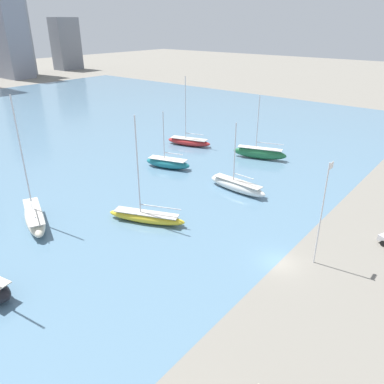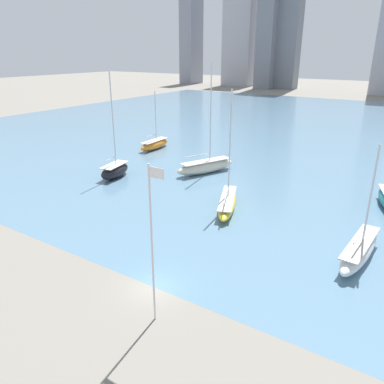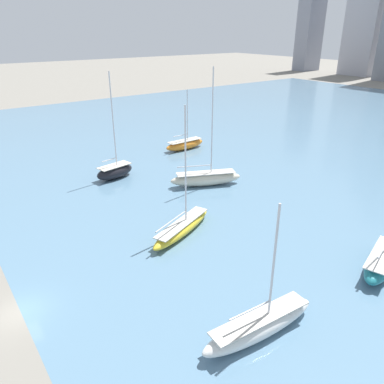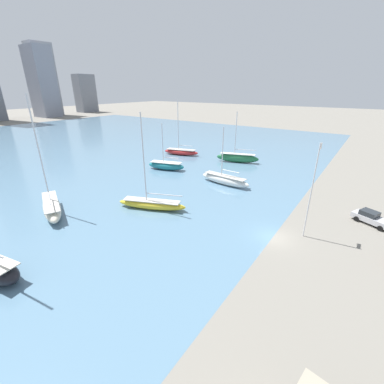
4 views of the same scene
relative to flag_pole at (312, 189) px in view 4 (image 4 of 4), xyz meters
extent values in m
plane|color=gray|center=(-2.49, 2.98, -6.33)|extent=(500.00, 500.00, 0.00)
cube|color=slate|center=(-2.49, 72.98, -6.33)|extent=(180.00, 140.00, 0.00)
cylinder|color=silver|center=(-0.06, 0.00, -0.49)|extent=(0.14, 0.14, 11.68)
cube|color=white|center=(0.56, 0.00, 4.85)|extent=(1.10, 0.03, 0.70)
cube|color=gray|center=(54.98, 167.29, 13.72)|extent=(10.70, 15.36, 40.09)
cube|color=#8E939E|center=(60.30, 174.27, 15.09)|extent=(13.26, 9.37, 42.84)
cube|color=slate|center=(90.32, 177.71, 6.76)|extent=(12.95, 9.64, 26.19)
ellipsoid|color=yellow|center=(-5.22, 20.82, -5.62)|extent=(5.90, 10.54, 1.41)
cube|color=#BCB7AD|center=(-5.22, 20.82, -4.96)|extent=(4.84, 8.64, 0.10)
cube|color=#2D2D33|center=(-5.22, 20.82, -6.01)|extent=(0.88, 1.82, 0.64)
cylinder|color=silver|center=(-5.52, 21.55, 1.48)|extent=(0.18, 0.18, 12.79)
cylinder|color=silver|center=(-4.44, 18.95, -3.81)|extent=(2.30, 5.26, 0.14)
ellipsoid|color=white|center=(10.64, 16.89, -5.45)|extent=(2.69, 10.39, 1.75)
cube|color=#BCB7AD|center=(10.64, 16.89, -4.63)|extent=(2.21, 8.52, 0.10)
cube|color=#2D2D33|center=(10.64, 16.89, -5.93)|extent=(0.28, 1.86, 0.79)
cylinder|color=silver|center=(10.69, 17.66, -0.08)|extent=(0.18, 0.18, 9.00)
cylinder|color=silver|center=(10.56, 15.80, -3.48)|extent=(0.40, 3.73, 0.14)
ellipsoid|color=#B72828|center=(24.30, 37.82, -5.56)|extent=(5.00, 9.97, 1.54)
cube|color=#BCB7AD|center=(24.30, 37.82, -4.84)|extent=(4.10, 8.18, 0.10)
cube|color=#2D2D33|center=(24.30, 37.82, -5.98)|extent=(0.63, 1.72, 0.69)
cylinder|color=silver|center=(24.10, 38.52, 1.57)|extent=(0.18, 0.18, 12.72)
cylinder|color=silver|center=(24.66, 36.58, -3.69)|extent=(1.26, 3.93, 0.14)
ellipsoid|color=beige|center=(-14.80, 31.63, -5.33)|extent=(6.36, 10.45, 1.99)
cube|color=#BCB7AD|center=(-14.80, 31.63, -4.39)|extent=(5.22, 8.57, 0.10)
cube|color=#2D2D33|center=(-14.80, 31.63, -5.88)|extent=(0.91, 1.78, 0.90)
cylinder|color=silver|center=(-14.48, 32.34, 2.97)|extent=(0.18, 0.18, 14.62)
cylinder|color=silver|center=(-15.50, 30.06, -3.24)|extent=(2.17, 4.62, 0.14)
ellipsoid|color=#236B3D|center=(26.32, 21.85, -5.26)|extent=(4.91, 10.34, 2.14)
cube|color=silver|center=(26.32, 21.85, -4.23)|extent=(4.03, 8.48, 0.10)
cube|color=#2D2D33|center=(26.32, 21.85, -5.85)|extent=(0.72, 1.81, 0.96)
cylinder|color=silver|center=(26.08, 22.59, 0.77)|extent=(0.18, 0.18, 9.92)
cylinder|color=silver|center=(26.87, 20.13, -3.08)|extent=(1.72, 4.96, 0.14)
ellipsoid|color=#1E757F|center=(11.47, 32.23, -5.45)|extent=(4.76, 8.79, 1.75)
cube|color=silver|center=(11.47, 32.23, -4.63)|extent=(3.91, 7.21, 0.10)
cube|color=#2D2D33|center=(11.47, 32.23, -5.93)|extent=(0.60, 1.50, 0.79)
cylinder|color=silver|center=(11.28, 32.83, -0.35)|extent=(0.18, 0.18, 8.46)
cylinder|color=silver|center=(11.81, 31.11, -3.48)|extent=(1.20, 3.49, 0.14)
cube|color=#B7B7BC|center=(8.51, -6.82, -5.63)|extent=(3.77, 5.21, 0.72)
cube|color=#23282D|center=(8.73, -6.34, -4.95)|extent=(2.38, 2.56, 0.65)
cylinder|color=black|center=(8.25, -5.05, -5.99)|extent=(0.53, 0.73, 0.68)
cylinder|color=black|center=(10.03, -5.87, -5.99)|extent=(0.53, 0.73, 0.68)
cylinder|color=black|center=(6.99, -7.78, -5.99)|extent=(0.53, 0.73, 0.68)
camera|label=1|loc=(-35.17, -11.11, 17.88)|focal=35.00mm
camera|label=2|loc=(14.19, -17.05, 11.84)|focal=35.00mm
camera|label=3|loc=(24.99, 0.21, 14.82)|focal=35.00mm
camera|label=4|loc=(-30.59, -4.55, 10.85)|focal=24.00mm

